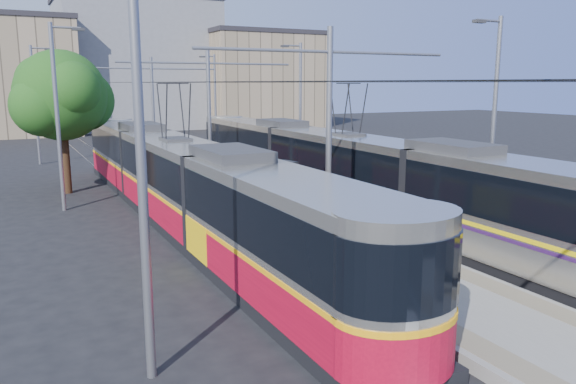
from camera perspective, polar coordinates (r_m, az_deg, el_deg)
ground at (r=13.67m, az=22.04°, el=-13.62°), size 160.00×160.00×0.00m
platform at (r=27.30m, az=-5.73°, el=-0.37°), size 4.00×50.00×0.30m
tactile_strip_left at (r=26.79m, az=-8.63°, el=-0.32°), size 0.70×50.00×0.01m
tactile_strip_right at (r=27.81m, az=-2.96°, el=0.21°), size 0.70×50.00×0.01m
rails at (r=27.32m, az=-5.73°, el=-0.65°), size 8.71×70.00×0.03m
tram_left at (r=22.79m, az=-11.20°, el=1.19°), size 2.43×29.93×5.50m
tram_right at (r=24.57m, az=6.00°, el=2.39°), size 2.43×31.93×5.50m
catenary at (r=24.15m, az=-3.45°, el=8.64°), size 9.20×70.00×7.00m
street_lamps at (r=30.56m, az=-8.64°, el=8.39°), size 15.18×38.22×8.00m
shelter at (r=22.94m, az=-0.16°, el=0.68°), size 0.76×1.04×2.09m
tree at (r=30.43m, az=-21.55°, el=8.97°), size 4.91×4.54×7.14m
building_centre at (r=73.68m, az=-15.07°, el=12.43°), size 18.36×14.28×15.59m
building_right at (r=72.32m, az=-2.83°, el=11.32°), size 14.28×10.20×11.81m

